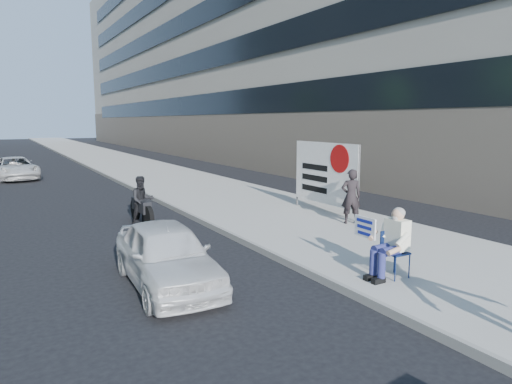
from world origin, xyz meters
TOP-DOWN VIEW (x-y plane):
  - ground at (0.00, 0.00)m, footprint 160.00×160.00m
  - near_sidewalk at (4.00, 20.00)m, footprint 5.00×120.00m
  - near_building at (17.00, 32.00)m, footprint 14.00×70.00m
  - seated_protester at (2.44, 0.10)m, footprint 0.83×1.11m
  - pedestrian_woman at (4.86, 3.89)m, footprint 0.67×0.59m
  - protest_banner at (5.14, 5.43)m, footprint 0.08×3.06m
  - white_sedan_near at (-1.12, 2.12)m, footprint 1.56×3.53m
  - white_sedan_far at (-2.85, 20.95)m, footprint 2.35×4.33m
  - motorcycle at (-0.07, 7.36)m, footprint 0.70×2.04m

SIDE VIEW (x-z plane):
  - ground at x=0.00m, z-range 0.00..0.00m
  - near_sidewalk at x=4.00m, z-range 0.00..0.15m
  - white_sedan_far at x=-2.85m, z-range 0.00..1.15m
  - white_sedan_near at x=-1.12m, z-range 0.00..1.18m
  - motorcycle at x=-0.07m, z-range -0.08..1.35m
  - seated_protester at x=2.44m, z-range 0.22..1.53m
  - pedestrian_woman at x=4.86m, z-range 0.15..1.69m
  - protest_banner at x=5.14m, z-range 0.30..2.50m
  - near_building at x=17.00m, z-range 0.00..20.00m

